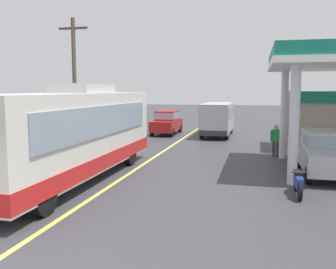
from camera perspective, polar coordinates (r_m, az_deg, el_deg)
The scene contains 9 objects.
ground at distance 25.76m, azimuth 1.91°, elevation -0.85°, with size 120.00×120.00×0.00m, color #38383D.
lane_divider_stripe at distance 20.93m, azimuth -0.82°, elevation -2.63°, with size 0.16×50.00×0.01m, color #D8CC4C.
coach_bus_main at distance 14.55m, azimuth -14.29°, elevation -0.21°, with size 2.60×11.04×3.69m.
car_at_pump at distance 16.29m, azimuth 22.64°, elevation -2.30°, with size 1.70×4.20×1.82m.
minibus_opposing_lane at distance 28.23m, azimuth 7.57°, elevation 2.77°, with size 2.04×6.13×2.44m.
motorcycle_parked_forecourt at distance 13.06m, azimuth 19.22°, elevation -6.87°, with size 0.55×1.80×0.92m.
pedestrian_near_pump at distance 20.14m, azimuth 16.09°, elevation -0.61°, with size 0.55×0.22×1.66m.
car_trailing_behind_bus at distance 29.03m, azimuth -0.17°, elevation 2.04°, with size 1.70×4.20×1.82m.
utility_pole_roadside at distance 23.11m, azimuth -14.05°, elevation 7.98°, with size 1.80×0.24×7.62m.
Camera 1 is at (5.08, -5.01, 3.46)m, focal length 40.01 mm.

